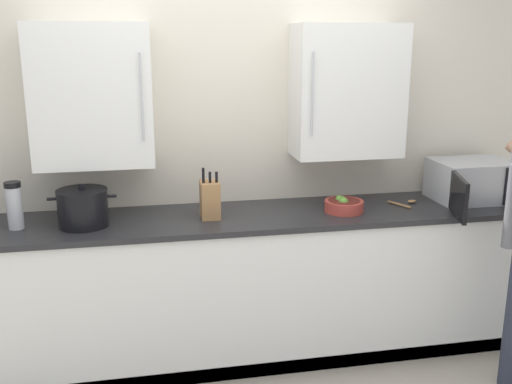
{
  "coord_description": "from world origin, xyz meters",
  "views": [
    {
      "loc": [
        -0.51,
        -2.45,
        1.97
      ],
      "look_at": [
        0.15,
        0.86,
        1.08
      ],
      "focal_mm": 41.19,
      "sensor_mm": 36.0,
      "label": 1
    }
  ],
  "objects_px": {
    "knife_block": "(210,199)",
    "stock_pot": "(83,208)",
    "fruit_bowl": "(344,205)",
    "microwave_oven": "(469,181)",
    "wooden_spoon": "(406,203)",
    "thermos_flask": "(14,205)"
  },
  "relations": [
    {
      "from": "knife_block",
      "to": "fruit_bowl",
      "type": "distance_m",
      "value": 0.83
    },
    {
      "from": "fruit_bowl",
      "to": "thermos_flask",
      "type": "bearing_deg",
      "value": 178.84
    },
    {
      "from": "knife_block",
      "to": "stock_pot",
      "type": "relative_size",
      "value": 0.82
    },
    {
      "from": "wooden_spoon",
      "to": "stock_pot",
      "type": "distance_m",
      "value": 2.01
    },
    {
      "from": "knife_block",
      "to": "thermos_flask",
      "type": "distance_m",
      "value": 1.09
    },
    {
      "from": "wooden_spoon",
      "to": "thermos_flask",
      "type": "bearing_deg",
      "value": -179.01
    },
    {
      "from": "microwave_oven",
      "to": "wooden_spoon",
      "type": "distance_m",
      "value": 0.46
    },
    {
      "from": "wooden_spoon",
      "to": "thermos_flask",
      "type": "height_order",
      "value": "thermos_flask"
    },
    {
      "from": "microwave_oven",
      "to": "knife_block",
      "type": "height_order",
      "value": "knife_block"
    },
    {
      "from": "microwave_oven",
      "to": "knife_block",
      "type": "relative_size",
      "value": 2.37
    },
    {
      "from": "microwave_oven",
      "to": "knife_block",
      "type": "bearing_deg",
      "value": -178.18
    },
    {
      "from": "microwave_oven",
      "to": "stock_pot",
      "type": "bearing_deg",
      "value": -178.22
    },
    {
      "from": "stock_pot",
      "to": "fruit_bowl",
      "type": "bearing_deg",
      "value": -0.55
    },
    {
      "from": "wooden_spoon",
      "to": "stock_pot",
      "type": "xyz_separation_m",
      "value": [
        -2.0,
        -0.07,
        0.1
      ]
    },
    {
      "from": "microwave_oven",
      "to": "stock_pot",
      "type": "height_order",
      "value": "microwave_oven"
    },
    {
      "from": "microwave_oven",
      "to": "stock_pot",
      "type": "relative_size",
      "value": 1.93
    },
    {
      "from": "thermos_flask",
      "to": "stock_pot",
      "type": "height_order",
      "value": "thermos_flask"
    },
    {
      "from": "fruit_bowl",
      "to": "microwave_oven",
      "type": "bearing_deg",
      "value": 5.81
    },
    {
      "from": "knife_block",
      "to": "microwave_oven",
      "type": "bearing_deg",
      "value": 1.82
    },
    {
      "from": "fruit_bowl",
      "to": "knife_block",
      "type": "bearing_deg",
      "value": 177.47
    },
    {
      "from": "microwave_oven",
      "to": "fruit_bowl",
      "type": "height_order",
      "value": "microwave_oven"
    },
    {
      "from": "wooden_spoon",
      "to": "microwave_oven",
      "type": "bearing_deg",
      "value": 1.41
    }
  ]
}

